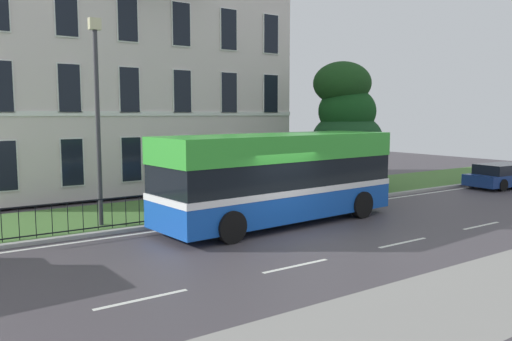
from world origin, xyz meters
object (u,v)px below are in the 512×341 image
single_decker_bus (279,177)px  georgian_townhouse (122,73)px  street_lamp_post (97,108)px  evergreen_tree (342,138)px  litter_bin (277,189)px  parked_hatchback_00 (504,176)px

single_decker_bus → georgian_townhouse: bearing=90.9°
single_decker_bus → street_lamp_post: 6.33m
evergreen_tree → litter_bin: evergreen_tree is taller
georgian_townhouse → parked_hatchback_00: 20.13m
parked_hatchback_00 → street_lamp_post: bearing=177.7°
georgian_townhouse → litter_bin: georgian_townhouse is taller
evergreen_tree → single_decker_bus: size_ratio=0.70×
georgian_townhouse → street_lamp_post: georgian_townhouse is taller
evergreen_tree → parked_hatchback_00: (7.47, -4.04, -1.98)m
single_decker_bus → parked_hatchback_00: bearing=-3.1°
georgian_townhouse → single_decker_bus: georgian_townhouse is taller
georgian_townhouse → single_decker_bus: size_ratio=1.70×
evergreen_tree → parked_hatchback_00: evergreen_tree is taller
litter_bin → single_decker_bus: bearing=-126.1°
georgian_townhouse → parked_hatchback_00: georgian_townhouse is taller
street_lamp_post → litter_bin: street_lamp_post is taller
georgian_townhouse → street_lamp_post: 10.31m
georgian_townhouse → street_lamp_post: bearing=-114.7°
georgian_townhouse → parked_hatchback_00: (15.66, -11.53, -5.18)m
single_decker_bus → litter_bin: 3.54m
parked_hatchback_00 → litter_bin: 12.83m
georgian_townhouse → evergreen_tree: georgian_townhouse is taller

